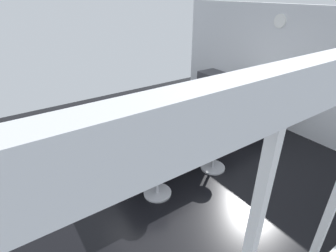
{
  "coord_description": "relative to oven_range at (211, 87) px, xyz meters",
  "views": [
    {
      "loc": [
        2.49,
        3.47,
        2.87
      ],
      "look_at": [
        0.24,
        0.19,
        0.79
      ],
      "focal_mm": 27.83,
      "sensor_mm": 36.0,
      "label": 1
    }
  ],
  "objects": [
    {
      "name": "ground_plane",
      "position": [
        2.5,
        1.64,
        -0.44
      ],
      "size": [
        7.64,
        7.64,
        0.0
      ],
      "primitive_type": "plane",
      "color": "black"
    },
    {
      "name": "interior_partition_left",
      "position": [
        -0.35,
        1.64,
        0.88
      ],
      "size": [
        0.15,
        5.87,
        2.63
      ],
      "color": "silver",
      "rests_on": "ground_plane"
    },
    {
      "name": "sink_cabinet",
      "position": [
        -0.0,
        1.61,
        0.02
      ],
      "size": [
        2.52,
        0.6,
        1.18
      ],
      "color": "black",
      "rests_on": "ground_plane"
    },
    {
      "name": "oven_range",
      "position": [
        0.0,
        0.0,
        0.0
      ],
      "size": [
        0.6,
        0.61,
        0.87
      ],
      "color": "#38383D",
      "rests_on": "ground_plane"
    },
    {
      "name": "kitchen_island",
      "position": [
        2.74,
        1.73,
        0.04
      ],
      "size": [
        1.89,
        0.98,
        0.93
      ],
      "color": "black",
      "rests_on": "ground_plane"
    },
    {
      "name": "stool_by_window",
      "position": [
        2.15,
        2.4,
        -0.13
      ],
      "size": [
        0.44,
        0.44,
        0.65
      ],
      "color": "#B7B7BC",
      "rests_on": "ground_plane"
    },
    {
      "name": "stool_middle",
      "position": [
        3.34,
        2.4,
        -0.13
      ],
      "size": [
        0.44,
        0.44,
        0.65
      ],
      "color": "#B7B7BC",
      "rests_on": "ground_plane"
    },
    {
      "name": "cutting_board",
      "position": [
        2.43,
        1.7,
        0.5
      ],
      "size": [
        0.36,
        0.24,
        0.02
      ],
      "primitive_type": "cube",
      "color": "olive",
      "rests_on": "kitchen_island"
    },
    {
      "name": "apple_yellow",
      "position": [
        2.55,
        1.75,
        0.56
      ],
      "size": [
        0.09,
        0.09,
        0.09
      ],
      "primitive_type": "sphere",
      "color": "gold",
      "rests_on": "cutting_board"
    },
    {
      "name": "apple_red",
      "position": [
        2.36,
        1.68,
        0.55
      ],
      "size": [
        0.08,
        0.08,
        0.08
      ],
      "primitive_type": "sphere",
      "color": "red",
      "rests_on": "cutting_board"
    },
    {
      "name": "fruit_bowl",
      "position": [
        2.05,
        1.73,
        0.53
      ],
      "size": [
        0.24,
        0.24,
        0.07
      ],
      "color": "#993833",
      "rests_on": "kitchen_island"
    }
  ]
}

